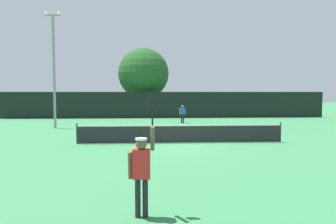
# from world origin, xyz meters

# --- Properties ---
(ground_plane) EXTENTS (120.00, 120.00, 0.00)m
(ground_plane) POSITION_xyz_m (0.00, 0.00, 0.00)
(ground_plane) COLOR #387F4C
(tennis_net) EXTENTS (10.83, 0.08, 1.07)m
(tennis_net) POSITION_xyz_m (0.00, 0.00, 0.51)
(tennis_net) COLOR #232328
(tennis_net) RESTS_ON ground
(perimeter_fence) EXTENTS (33.40, 0.12, 2.70)m
(perimeter_fence) POSITION_xyz_m (0.00, 15.93, 1.35)
(perimeter_fence) COLOR black
(perimeter_fence) RESTS_ON ground
(player_serving) EXTENTS (0.68, 0.40, 2.57)m
(player_serving) POSITION_xyz_m (-1.78, -9.64, 1.14)
(player_serving) COLOR red
(player_serving) RESTS_ON ground
(player_receiving) EXTENTS (0.57, 0.23, 1.54)m
(player_receiving) POSITION_xyz_m (1.18, 10.39, 0.93)
(player_receiving) COLOR blue
(player_receiving) RESTS_ON ground
(tennis_ball) EXTENTS (0.07, 0.07, 0.07)m
(tennis_ball) POSITION_xyz_m (-2.96, 3.74, 0.03)
(tennis_ball) COLOR #CCE033
(tennis_ball) RESTS_ON ground
(light_pole) EXTENTS (1.18, 0.28, 8.52)m
(light_pole) POSITION_xyz_m (-8.65, 7.27, 4.83)
(light_pole) COLOR gray
(light_pole) RESTS_ON ground
(large_tree) EXTENTS (5.72, 5.72, 7.63)m
(large_tree) POSITION_xyz_m (-2.33, 19.28, 4.76)
(large_tree) COLOR brown
(large_tree) RESTS_ON ground
(parked_car_near) EXTENTS (2.24, 4.34, 1.69)m
(parked_car_near) POSITION_xyz_m (-7.64, 21.27, 0.78)
(parked_car_near) COLOR black
(parked_car_near) RESTS_ON ground
(parked_car_mid) EXTENTS (2.43, 4.41, 1.69)m
(parked_car_mid) POSITION_xyz_m (-2.90, 24.81, 0.78)
(parked_car_mid) COLOR navy
(parked_car_mid) RESTS_ON ground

